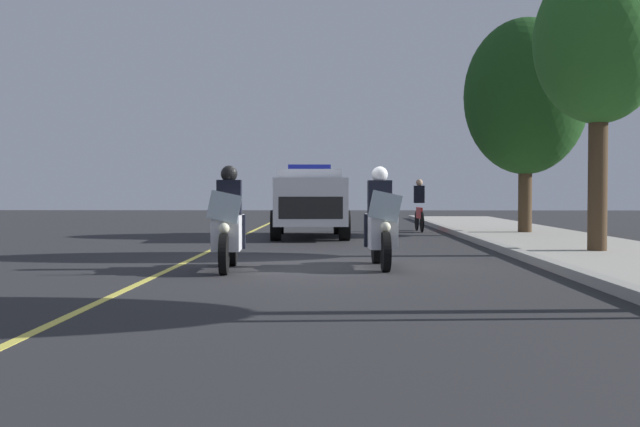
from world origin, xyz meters
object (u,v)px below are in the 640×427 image
at_px(tree_far_back, 526,97).
at_px(tree_mid_block, 599,44).
at_px(police_motorcycle_lead_right, 381,226).
at_px(police_suv, 309,199).
at_px(police_motorcycle_lead_left, 228,227).
at_px(cyclist_background, 419,205).

bearing_deg(tree_far_back, tree_mid_block, -2.17).
xyz_separation_m(police_motorcycle_lead_right, tree_mid_block, (-2.59, 4.50, 3.54)).
bearing_deg(police_suv, police_motorcycle_lead_left, -6.16).
bearing_deg(tree_mid_block, police_motorcycle_lead_right, -60.05).
relative_size(tree_mid_block, tree_far_back, 0.93).
height_order(police_motorcycle_lead_left, cyclist_background, police_motorcycle_lead_left).
bearing_deg(tree_mid_block, police_suv, -135.47).
bearing_deg(tree_far_back, police_suv, -80.39).
bearing_deg(cyclist_background, tree_far_back, 53.55).
distance_m(cyclist_background, tree_far_back, 4.81).
xyz_separation_m(police_motorcycle_lead_left, police_suv, (-9.23, 1.00, 0.37)).
bearing_deg(cyclist_background, police_motorcycle_lead_left, -19.60).
relative_size(cyclist_background, tree_mid_block, 0.30).
bearing_deg(police_motorcycle_lead_left, police_motorcycle_lead_right, 101.18).
xyz_separation_m(tree_mid_block, tree_far_back, (-7.20, 0.27, -0.18)).
xyz_separation_m(police_motorcycle_lead_left, tree_mid_block, (-3.09, 7.03, 3.54)).
bearing_deg(police_motorcycle_lead_left, tree_far_back, 144.65).
bearing_deg(cyclist_background, tree_mid_block, 15.62).
height_order(cyclist_background, tree_far_back, tree_far_back).
distance_m(police_motorcycle_lead_left, tree_far_back, 13.06).
relative_size(police_motorcycle_lead_right, tree_mid_block, 0.37).
bearing_deg(police_motorcycle_lead_left, cyclist_background, 160.40).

